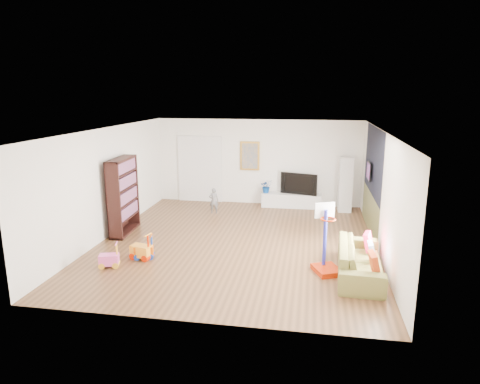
% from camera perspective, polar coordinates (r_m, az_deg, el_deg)
% --- Properties ---
extents(floor, '(6.50, 7.50, 0.00)m').
position_cam_1_polar(floor, '(10.41, -0.38, -6.67)').
color(floor, brown).
rests_on(floor, ground).
extents(ceiling, '(6.50, 7.50, 0.00)m').
position_cam_1_polar(ceiling, '(9.83, -0.40, 8.30)').
color(ceiling, white).
rests_on(ceiling, ground).
extents(wall_back, '(6.50, 0.00, 2.70)m').
position_cam_1_polar(wall_back, '(13.67, 2.38, 4.00)').
color(wall_back, white).
rests_on(wall_back, ground).
extents(wall_front, '(6.50, 0.00, 2.70)m').
position_cam_1_polar(wall_front, '(6.52, -6.23, -6.58)').
color(wall_front, silver).
rests_on(wall_front, ground).
extents(wall_left, '(0.00, 7.50, 2.70)m').
position_cam_1_polar(wall_left, '(11.07, -17.20, 1.19)').
color(wall_left, white).
rests_on(wall_left, ground).
extents(wall_right, '(0.00, 7.50, 2.70)m').
position_cam_1_polar(wall_right, '(10.00, 18.27, -0.13)').
color(wall_right, silver).
rests_on(wall_right, ground).
extents(navy_accent, '(0.01, 3.20, 1.70)m').
position_cam_1_polar(navy_accent, '(11.27, 17.38, 3.98)').
color(navy_accent, black).
rests_on(navy_accent, wall_right).
extents(olive_wainscot, '(0.01, 3.20, 1.00)m').
position_cam_1_polar(olive_wainscot, '(11.55, 16.92, -2.64)').
color(olive_wainscot, brown).
rests_on(olive_wainscot, wall_right).
extents(doorway, '(1.45, 0.06, 2.10)m').
position_cam_1_polar(doorway, '(14.05, -5.36, 2.97)').
color(doorway, white).
rests_on(doorway, ground).
extents(painting_back, '(0.62, 0.06, 0.92)m').
position_cam_1_polar(painting_back, '(13.64, 1.32, 4.83)').
color(painting_back, gold).
rests_on(painting_back, wall_back).
extents(artwork_right, '(0.04, 0.56, 0.46)m').
position_cam_1_polar(artwork_right, '(11.50, 16.83, 2.68)').
color(artwork_right, '#7F3F8C').
rests_on(artwork_right, wall_right).
extents(media_console, '(1.86, 0.48, 0.43)m').
position_cam_1_polar(media_console, '(13.53, 6.87, -1.10)').
color(media_console, silver).
rests_on(media_console, ground).
extents(tall_cabinet, '(0.40, 0.40, 1.66)m').
position_cam_1_polar(tall_cabinet, '(13.19, 13.89, 0.98)').
color(tall_cabinet, silver).
rests_on(tall_cabinet, ground).
extents(bookshelf, '(0.43, 1.34, 1.93)m').
position_cam_1_polar(bookshelf, '(11.25, -15.31, -0.50)').
color(bookshelf, black).
rests_on(bookshelf, ground).
extents(sofa, '(0.95, 2.18, 0.62)m').
position_cam_1_polar(sofa, '(8.86, 15.72, -8.71)').
color(sofa, olive).
rests_on(sofa, ground).
extents(basketball_hoop, '(0.68, 0.74, 1.41)m').
position_cam_1_polar(basketball_hoop, '(8.67, 11.70, -6.19)').
color(basketball_hoop, '#AE2304').
rests_on(basketball_hoop, ground).
extents(ride_on_yellow, '(0.49, 0.37, 0.59)m').
position_cam_1_polar(ride_on_yellow, '(9.54, -13.05, -7.07)').
color(ride_on_yellow, '#FFA026').
rests_on(ride_on_yellow, ground).
extents(ride_on_orange, '(0.45, 0.34, 0.54)m').
position_cam_1_polar(ride_on_orange, '(9.57, -12.72, -7.14)').
color(ride_on_orange, '#D25406').
rests_on(ride_on_orange, ground).
extents(ride_on_pink, '(0.44, 0.34, 0.52)m').
position_cam_1_polar(ride_on_pink, '(9.30, -17.10, -8.08)').
color(ride_on_pink, '#FD5FBC').
rests_on(ride_on_pink, ground).
extents(child, '(0.31, 0.24, 0.77)m').
position_cam_1_polar(child, '(12.73, -3.52, -1.16)').
color(child, slate).
rests_on(child, ground).
extents(tv, '(1.16, 0.46, 0.67)m').
position_cam_1_polar(tv, '(13.42, 7.99, 1.17)').
color(tv, black).
rests_on(tv, media_console).
extents(vase_plant, '(0.44, 0.41, 0.42)m').
position_cam_1_polar(vase_plant, '(13.48, 3.55, 0.79)').
color(vase_plant, navy).
rests_on(vase_plant, media_console).
extents(pillow_left, '(0.14, 0.41, 0.41)m').
position_cam_1_polar(pillow_left, '(8.27, 17.47, -9.11)').
color(pillow_left, '#A93512').
rests_on(pillow_left, sofa).
extents(pillow_center, '(0.10, 0.37, 0.36)m').
position_cam_1_polar(pillow_center, '(8.85, 17.18, -7.58)').
color(pillow_center, white).
rests_on(pillow_center, sofa).
extents(pillow_right, '(0.20, 0.40, 0.38)m').
position_cam_1_polar(pillow_right, '(9.39, 16.74, -6.34)').
color(pillow_right, red).
rests_on(pillow_right, sofa).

